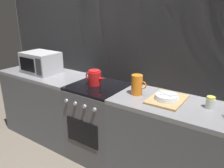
{
  "coord_description": "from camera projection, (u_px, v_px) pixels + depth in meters",
  "views": [
    {
      "loc": [
        1.45,
        -1.86,
        1.73
      ],
      "look_at": [
        0.18,
        0.0,
        0.95
      ],
      "focal_mm": 36.03,
      "sensor_mm": 36.0,
      "label": 1
    }
  ],
  "objects": [
    {
      "name": "spice_jar",
      "position": [
        210.0,
        102.0,
        1.92
      ],
      "size": [
        0.08,
        0.08,
        0.1
      ],
      "color": "silver",
      "rests_on": "counter_right"
    },
    {
      "name": "counter_left",
      "position": [
        48.0,
        104.0,
        3.12
      ],
      "size": [
        1.2,
        0.6,
        0.9
      ],
      "color": "#515459",
      "rests_on": "ground_plane"
    },
    {
      "name": "back_wall",
      "position": [
        115.0,
        54.0,
        2.65
      ],
      "size": [
        3.6,
        0.05,
        2.4
      ],
      "color": "gray",
      "rests_on": "ground_plane"
    },
    {
      "name": "pitcher",
      "position": [
        137.0,
        85.0,
        2.21
      ],
      "size": [
        0.16,
        0.11,
        0.2
      ],
      "color": "orange",
      "rests_on": "counter_right"
    },
    {
      "name": "kettle",
      "position": [
        94.0,
        78.0,
        2.49
      ],
      "size": [
        0.28,
        0.15,
        0.17
      ],
      "color": "red",
      "rests_on": "stove_unit"
    },
    {
      "name": "dish_pile",
      "position": [
        167.0,
        98.0,
        2.08
      ],
      "size": [
        0.3,
        0.4,
        0.07
      ],
      "color": "tan",
      "rests_on": "counter_right"
    },
    {
      "name": "stove_unit",
      "position": [
        99.0,
        121.0,
        2.64
      ],
      "size": [
        0.6,
        0.63,
        0.9
      ],
      "color": "#4C4C51",
      "rests_on": "ground_plane"
    },
    {
      "name": "ground_plane",
      "position": [
        100.0,
        153.0,
        2.79
      ],
      "size": [
        8.0,
        8.0,
        0.0
      ],
      "primitive_type": "plane",
      "color": "#6B6054"
    },
    {
      "name": "microwave",
      "position": [
        41.0,
        62.0,
        2.93
      ],
      "size": [
        0.46,
        0.35,
        0.27
      ],
      "color": "#B2B2B7",
      "rests_on": "counter_left"
    },
    {
      "name": "counter_right",
      "position": [
        174.0,
        147.0,
        2.16
      ],
      "size": [
        1.2,
        0.6,
        0.9
      ],
      "color": "#515459",
      "rests_on": "ground_plane"
    }
  ]
}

